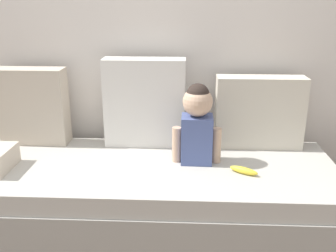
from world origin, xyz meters
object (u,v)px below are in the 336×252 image
Objects in this scene: couch at (141,191)px; banana at (244,170)px; throw_pillow_left at (34,106)px; throw_pillow_right at (259,112)px; toddler at (197,122)px; throw_pillow_center at (145,103)px.

couch is 0.66m from banana.
throw_pillow_left is at bearing 162.41° from banana.
throw_pillow_left reaches higher than throw_pillow_right.
throw_pillow_left reaches higher than toddler.
couch is at bearing -156.07° from throw_pillow_right.
couch is 4.17× the size of throw_pillow_center.
toddler reaches higher than banana.
banana reaches higher than couch.
throw_pillow_left is 3.06× the size of banana.
couch is 0.57m from toddler.
banana is (0.27, -0.16, -0.24)m from toddler.
throw_pillow_center reaches higher than couch.
throw_pillow_center is at bearing 90.00° from couch.
throw_pillow_left is 0.76m from throw_pillow_center.
throw_pillow_center reaches higher than throw_pillow_right.
throw_pillow_left is at bearing 165.91° from toddler.
banana is at bearing -9.07° from couch.
toddler reaches higher than throw_pillow_right.
throw_pillow_right is at bearing 0.00° from throw_pillow_center.
couch is at bearing 170.93° from banana.
throw_pillow_right reaches higher than banana.
banana is (0.61, -0.10, 0.21)m from couch.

